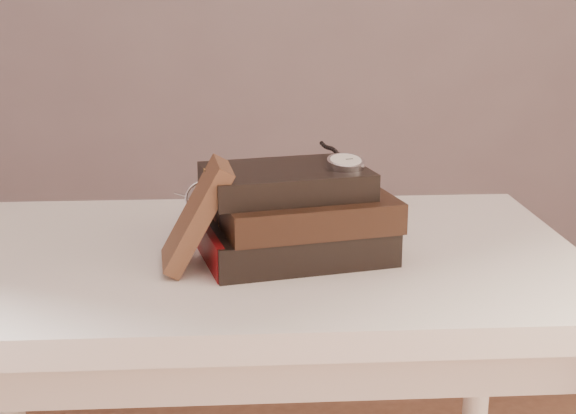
{
  "coord_description": "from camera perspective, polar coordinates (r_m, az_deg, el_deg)",
  "views": [
    {
      "loc": [
        -0.01,
        -0.8,
        1.14
      ],
      "look_at": [
        0.06,
        0.32,
        0.82
      ],
      "focal_mm": 50.07,
      "sensor_mm": 36.0,
      "label": 1
    }
  ],
  "objects": [
    {
      "name": "pocket_watch",
      "position": [
        1.16,
        4.04,
        3.24
      ],
      "size": [
        0.07,
        0.16,
        0.02
      ],
      "color": "silver",
      "rests_on": "book_stack"
    },
    {
      "name": "journal",
      "position": [
        1.12,
        -6.52,
        -0.59
      ],
      "size": [
        0.11,
        0.11,
        0.15
      ],
      "primitive_type": "cube",
      "rotation": [
        0.0,
        0.51,
        0.11
      ],
      "color": "#44271A",
      "rests_on": "table"
    },
    {
      "name": "book_stack",
      "position": [
        1.16,
        0.57,
        -0.63
      ],
      "size": [
        0.3,
        0.23,
        0.13
      ],
      "color": "black",
      "rests_on": "table"
    },
    {
      "name": "table",
      "position": [
        1.24,
        -2.9,
        -7.09
      ],
      "size": [
        1.0,
        0.6,
        0.75
      ],
      "color": "white",
      "rests_on": "ground"
    },
    {
      "name": "eyeglasses",
      "position": [
        1.22,
        -4.87,
        0.75
      ],
      "size": [
        0.13,
        0.15,
        0.05
      ],
      "color": "silver",
      "rests_on": "book_stack"
    }
  ]
}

